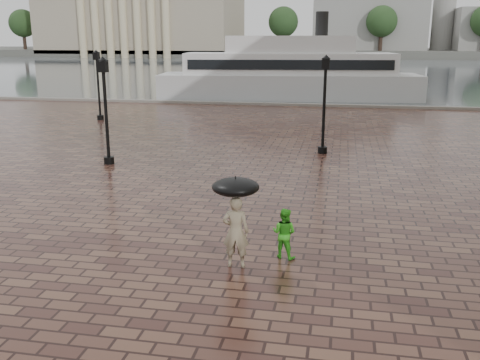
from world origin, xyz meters
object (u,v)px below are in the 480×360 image
at_px(adult_pedestrian, 236,232).
at_px(child_pedestrian, 284,233).
at_px(street_lamps, 168,97).
at_px(ferry_near, 289,73).

height_order(adult_pedestrian, child_pedestrian, adult_pedestrian).
bearing_deg(street_lamps, adult_pedestrian, -66.36).
bearing_deg(adult_pedestrian, ferry_near, -89.40).
xyz_separation_m(adult_pedestrian, child_pedestrian, (1.06, 0.75, -0.23)).
xyz_separation_m(adult_pedestrian, ferry_near, (-2.46, 36.54, 1.38)).
relative_size(adult_pedestrian, child_pedestrian, 1.37).
bearing_deg(ferry_near, child_pedestrian, -91.24).
distance_m(street_lamps, ferry_near, 22.04).
relative_size(street_lamps, child_pedestrian, 12.19).
distance_m(adult_pedestrian, child_pedestrian, 1.32).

